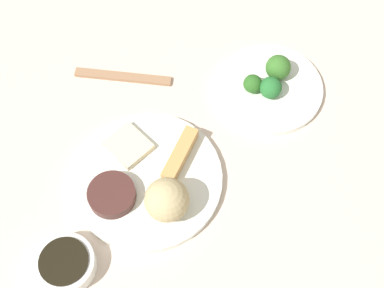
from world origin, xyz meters
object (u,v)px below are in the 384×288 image
(main_plate, at_px, (147,179))
(chopsticks_pair, at_px, (123,77))
(soy_sauce_bowl, at_px, (66,264))
(broccoli_plate, at_px, (269,88))

(main_plate, bearing_deg, chopsticks_pair, 57.90)
(main_plate, xyz_separation_m, chopsticks_pair, (0.13, 0.21, -0.00))
(soy_sauce_bowl, bearing_deg, chopsticks_pair, 33.33)
(broccoli_plate, relative_size, soy_sauce_bowl, 2.15)
(broccoli_plate, distance_m, soy_sauce_bowl, 0.53)
(soy_sauce_bowl, bearing_deg, main_plate, 4.41)
(broccoli_plate, relative_size, chopsticks_pair, 1.08)
(broccoli_plate, xyz_separation_m, soy_sauce_bowl, (-0.53, 0.02, 0.01))
(main_plate, relative_size, broccoli_plate, 1.28)
(broccoli_plate, xyz_separation_m, chopsticks_pair, (-0.19, 0.25, -0.00))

